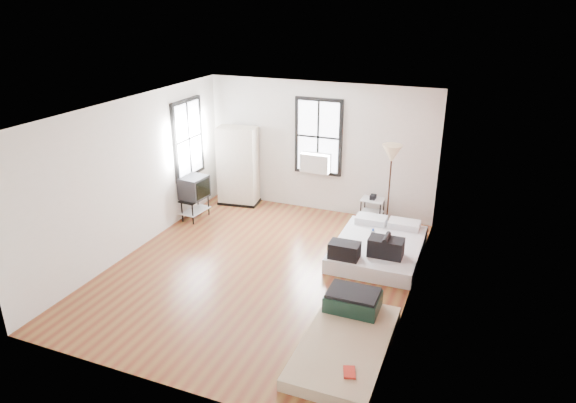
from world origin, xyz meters
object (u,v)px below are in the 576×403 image
at_px(mattress_main, 378,247).
at_px(side_table, 373,204).
at_px(wardrobe, 238,166).
at_px(floor_lamp, 392,158).
at_px(tv_stand, 194,189).
at_px(mattress_bare, 347,334).

bearing_deg(mattress_main, side_table, 106.58).
relative_size(wardrobe, floor_lamp, 1.00).
height_order(side_table, floor_lamp, floor_lamp).
xyz_separation_m(mattress_main, tv_stand, (-3.96, 0.23, 0.49)).
distance_m(mattress_bare, wardrobe, 5.51).
bearing_deg(side_table, tv_stand, -161.02).
distance_m(wardrobe, tv_stand, 1.24).
relative_size(wardrobe, tv_stand, 1.89).
distance_m(wardrobe, floor_lamp, 3.49).
xyz_separation_m(mattress_main, wardrobe, (-3.51, 1.37, 0.70)).
distance_m(mattress_bare, tv_stand, 5.07).
bearing_deg(side_table, floor_lamp, -35.51).
bearing_deg(mattress_bare, wardrobe, 132.33).
height_order(mattress_main, mattress_bare, mattress_main).
xyz_separation_m(mattress_main, floor_lamp, (-0.09, 1.18, 1.34)).
xyz_separation_m(mattress_main, side_table, (-0.45, 1.44, 0.23)).
relative_size(mattress_main, side_table, 3.36).
xyz_separation_m(mattress_bare, side_table, (-0.63, 4.09, 0.27)).
height_order(wardrobe, tv_stand, wardrobe).
bearing_deg(side_table, mattress_main, -72.67).
relative_size(side_table, tv_stand, 0.65).
bearing_deg(floor_lamp, tv_stand, -166.24).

